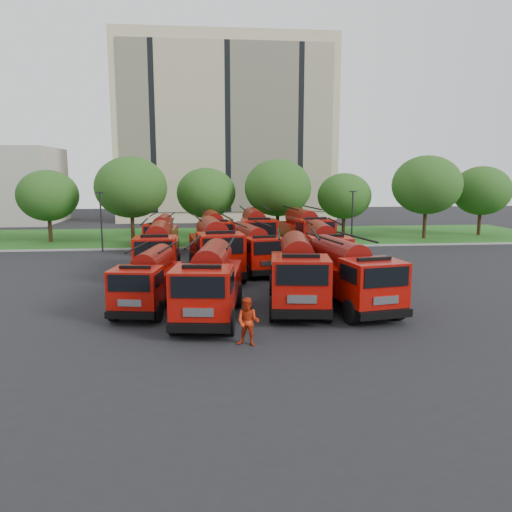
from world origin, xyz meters
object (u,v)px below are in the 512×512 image
(firefighter_1, at_px, (248,345))
(firefighter_4, at_px, (137,297))
(fire_truck_7, at_px, (323,249))
(fire_truck_11, at_px, (305,231))
(fire_truck_1, at_px, (210,282))
(firefighter_5, at_px, (323,269))
(fire_truck_3, at_px, (349,275))
(firefighter_2, at_px, (339,299))
(firefighter_3, at_px, (368,315))
(fire_truck_0, at_px, (149,280))
(firefighter_0, at_px, (365,318))
(fire_truck_9, at_px, (214,232))
(fire_truck_10, at_px, (255,231))
(fire_truck_6, at_px, (255,249))
(fire_truck_2, at_px, (298,272))
(fire_truck_5, at_px, (215,247))
(fire_truck_4, at_px, (158,250))
(fire_truck_8, at_px, (162,233))

(firefighter_1, height_order, firefighter_4, firefighter_1)
(fire_truck_7, height_order, fire_truck_11, fire_truck_11)
(fire_truck_1, xyz_separation_m, firefighter_4, (-3.97, 4.35, -1.68))
(fire_truck_7, xyz_separation_m, firefighter_5, (0.40, 1.62, -1.70))
(fire_truck_3, relative_size, firefighter_2, 4.04)
(firefighter_3, xyz_separation_m, firefighter_5, (0.48, 11.30, 0.00))
(fire_truck_0, relative_size, firefighter_0, 3.72)
(fire_truck_1, distance_m, firefighter_0, 7.47)
(fire_truck_9, height_order, fire_truck_10, fire_truck_10)
(fire_truck_6, xyz_separation_m, firefighter_4, (-7.15, -6.37, -1.57))
(fire_truck_2, relative_size, fire_truck_5, 0.96)
(fire_truck_0, height_order, fire_truck_6, fire_truck_6)
(fire_truck_1, relative_size, fire_truck_6, 1.06)
(fire_truck_5, bearing_deg, fire_truck_6, 10.43)
(firefighter_0, height_order, firefighter_5, firefighter_0)
(fire_truck_6, bearing_deg, firefighter_2, -75.01)
(fire_truck_3, distance_m, firefighter_0, 2.57)
(fire_truck_0, bearing_deg, fire_truck_5, 76.03)
(fire_truck_6, xyz_separation_m, firefighter_5, (4.84, 0.22, -1.57))
(fire_truck_0, height_order, fire_truck_7, fire_truck_7)
(fire_truck_3, relative_size, fire_truck_4, 1.02)
(firefighter_1, xyz_separation_m, firefighter_4, (-5.41, 8.44, 0.00))
(fire_truck_5, relative_size, firefighter_3, 4.78)
(fire_truck_8, bearing_deg, firefighter_5, -36.79)
(fire_truck_10, distance_m, firefighter_2, 16.44)
(fire_truck_2, distance_m, firefighter_0, 4.09)
(firefighter_0, relative_size, firefighter_3, 1.02)
(fire_truck_6, relative_size, fire_truck_11, 0.88)
(fire_truck_9, height_order, fire_truck_11, fire_truck_11)
(fire_truck_10, height_order, firefighter_3, fire_truck_10)
(fire_truck_3, relative_size, firefighter_1, 3.96)
(fire_truck_3, height_order, fire_truck_9, fire_truck_9)
(firefighter_1, height_order, firefighter_3, firefighter_1)
(fire_truck_2, bearing_deg, firefighter_3, -24.78)
(fire_truck_6, distance_m, fire_truck_10, 8.14)
(fire_truck_4, bearing_deg, firefighter_5, 2.59)
(firefighter_0, bearing_deg, fire_truck_2, 142.98)
(fire_truck_11, height_order, firefighter_1, fire_truck_11)
(fire_truck_4, bearing_deg, fire_truck_2, -49.25)
(firefighter_2, bearing_deg, fire_truck_7, -10.08)
(fire_truck_10, xyz_separation_m, firefighter_0, (3.19, -19.67, -1.82))
(fire_truck_4, height_order, firefighter_4, fire_truck_4)
(fire_truck_3, distance_m, firefighter_2, 2.36)
(fire_truck_11, bearing_deg, firefighter_2, -101.37)
(fire_truck_1, distance_m, fire_truck_9, 19.13)
(fire_truck_0, xyz_separation_m, fire_truck_7, (10.62, 7.41, 0.25))
(fire_truck_5, bearing_deg, fire_truck_1, -98.96)
(fire_truck_3, xyz_separation_m, firefighter_0, (0.28, -1.93, -1.68))
(fire_truck_7, xyz_separation_m, fire_truck_8, (-11.55, 11.47, -0.19))
(fire_truck_10, bearing_deg, fire_truck_9, 174.29)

